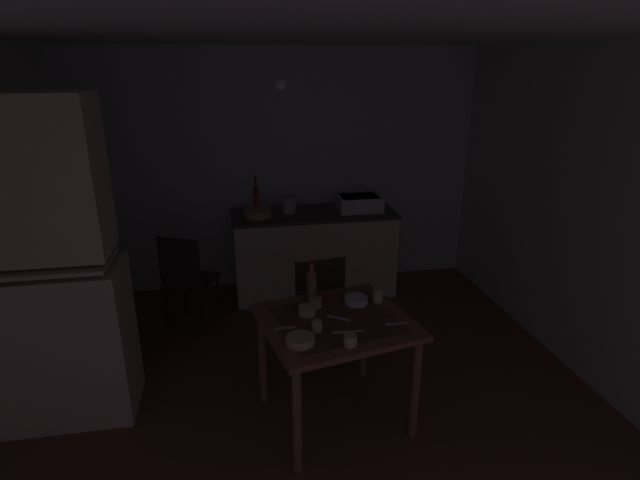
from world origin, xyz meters
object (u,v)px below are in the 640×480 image
(hand_pump, at_px, (256,198))
(mixing_bowl_counter, at_px, (258,213))
(chair_by_counter, at_px, (188,279))
(glass_bottle, at_px, (312,285))
(hutch_cabinet, at_px, (54,278))
(serving_bowl_wide, at_px, (300,340))
(dining_table, at_px, (335,334))
(sink_basin, at_px, (359,203))
(mug_tall, at_px, (317,326))
(chair_far_side, at_px, (316,309))

(hand_pump, xyz_separation_m, mixing_bowl_counter, (0.00, -0.10, -0.13))
(chair_by_counter, height_order, glass_bottle, glass_bottle)
(hutch_cabinet, height_order, chair_by_counter, hutch_cabinet)
(glass_bottle, bearing_deg, serving_bowl_wide, -106.13)
(mixing_bowl_counter, xyz_separation_m, dining_table, (0.36, -1.96, -0.27))
(sink_basin, distance_m, dining_table, 2.14)
(dining_table, height_order, chair_by_counter, chair_by_counter)
(mixing_bowl_counter, xyz_separation_m, mug_tall, (0.22, -2.08, -0.12))
(hutch_cabinet, bearing_deg, glass_bottle, -3.03)
(mixing_bowl_counter, relative_size, dining_table, 0.26)
(mixing_bowl_counter, height_order, serving_bowl_wide, mixing_bowl_counter)
(chair_by_counter, bearing_deg, mixing_bowl_counter, 35.46)
(hand_pump, bearing_deg, hutch_cabinet, -130.14)
(hutch_cabinet, xyz_separation_m, glass_bottle, (1.66, -0.09, -0.15))
(sink_basin, xyz_separation_m, chair_by_counter, (-1.71, -0.53, -0.48))
(sink_basin, height_order, mug_tall, sink_basin)
(hutch_cabinet, xyz_separation_m, sink_basin, (2.43, 1.61, -0.06))
(chair_by_counter, xyz_separation_m, mug_tall, (0.89, -1.60, 0.31))
(chair_far_side, height_order, serving_bowl_wide, chair_far_side)
(chair_by_counter, bearing_deg, hand_pump, 40.57)
(mixing_bowl_counter, relative_size, chair_far_side, 0.29)
(hutch_cabinet, distance_m, serving_bowl_wide, 1.65)
(hutch_cabinet, distance_m, hand_pump, 2.16)
(glass_bottle, bearing_deg, hand_pump, 98.62)
(hutch_cabinet, xyz_separation_m, chair_far_side, (1.74, 0.24, -0.51))
(hand_pump, bearing_deg, glass_bottle, -81.38)
(dining_table, bearing_deg, chair_by_counter, 125.03)
(sink_basin, distance_m, hand_pump, 1.04)
(hand_pump, distance_m, mixing_bowl_counter, 0.16)
(sink_basin, bearing_deg, hand_pump, 177.50)
(sink_basin, relative_size, glass_bottle, 1.67)
(mixing_bowl_counter, distance_m, glass_bottle, 1.66)
(hutch_cabinet, height_order, sink_basin, hutch_cabinet)
(chair_far_side, xyz_separation_m, mug_tall, (-0.13, -0.77, 0.29))
(sink_basin, xyz_separation_m, dining_table, (-0.67, -2.01, -0.30))
(dining_table, relative_size, glass_bottle, 4.04)
(hutch_cabinet, distance_m, glass_bottle, 1.66)
(mixing_bowl_counter, bearing_deg, mug_tall, -84.01)
(chair_by_counter, height_order, serving_bowl_wide, chair_by_counter)
(hand_pump, bearing_deg, chair_far_side, -76.17)
(hand_pump, xyz_separation_m, mug_tall, (0.22, -2.18, -0.25))
(chair_far_side, relative_size, mug_tall, 14.15)
(sink_basin, distance_m, chair_far_side, 1.60)
(hand_pump, relative_size, mixing_bowl_counter, 1.43)
(hand_pump, distance_m, dining_table, 2.13)
(sink_basin, bearing_deg, serving_bowl_wide, -112.53)
(sink_basin, relative_size, mug_tall, 6.57)
(hutch_cabinet, height_order, chair_far_side, hutch_cabinet)
(hand_pump, relative_size, dining_table, 0.37)
(dining_table, height_order, serving_bowl_wide, serving_bowl_wide)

